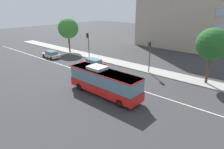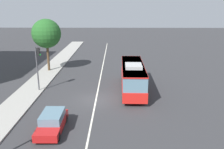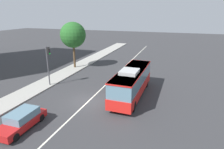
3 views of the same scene
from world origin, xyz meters
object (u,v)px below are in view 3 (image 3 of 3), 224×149
at_px(sedan_red, 22,120).
at_px(transit_bus, 132,81).
at_px(traffic_light_near_corner, 48,59).
at_px(street_tree_kerbside_left, 73,35).

bearing_deg(sedan_red, transit_bus, 142.06).
xyz_separation_m(transit_bus, sedan_red, (-9.33, 7.10, -1.09)).
relative_size(sedan_red, traffic_light_near_corner, 0.87).
height_order(transit_bus, traffic_light_near_corner, traffic_light_near_corner).
bearing_deg(traffic_light_near_corner, transit_bus, -3.29).
distance_m(sedan_red, traffic_light_near_corner, 10.22).
height_order(sedan_red, traffic_light_near_corner, traffic_light_near_corner).
xyz_separation_m(transit_bus, traffic_light_near_corner, (-0.25, 10.83, 1.75)).
relative_size(transit_bus, traffic_light_near_corner, 1.93).
bearing_deg(sedan_red, street_tree_kerbside_left, -164.92).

